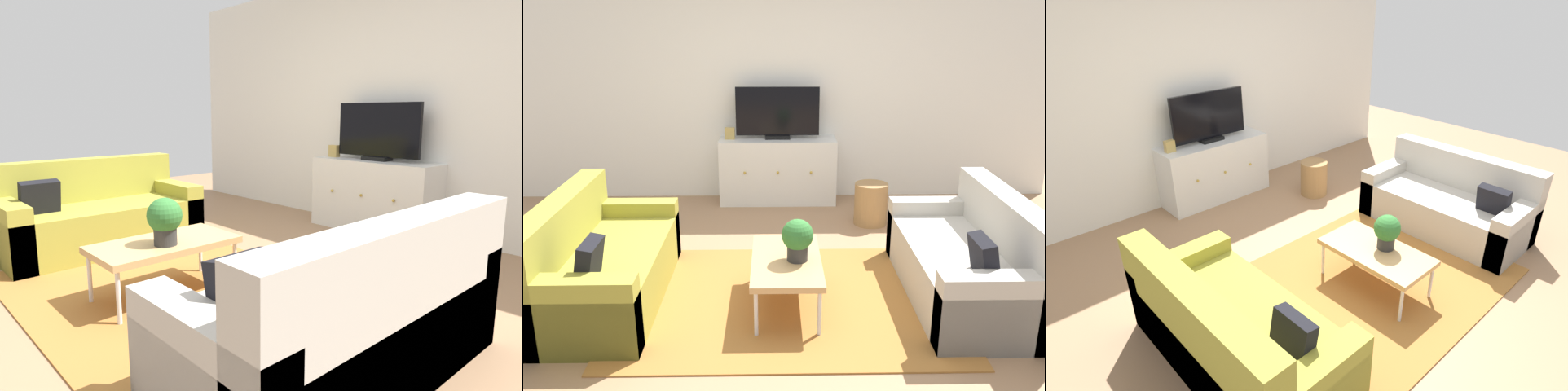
{
  "view_description": "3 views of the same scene",
  "coord_description": "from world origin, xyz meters",
  "views": [
    {
      "loc": [
        2.59,
        -1.7,
        1.23
      ],
      "look_at": [
        0.0,
        0.64,
        0.59
      ],
      "focal_mm": 31.02,
      "sensor_mm": 36.0,
      "label": 1
    },
    {
      "loc": [
        -0.09,
        -3.98,
        2.06
      ],
      "look_at": [
        0.0,
        0.64,
        0.59
      ],
      "focal_mm": 38.5,
      "sensor_mm": 36.0,
      "label": 2
    },
    {
      "loc": [
        -2.53,
        -2.06,
        2.42
      ],
      "look_at": [
        0.0,
        0.64,
        0.59
      ],
      "focal_mm": 29.22,
      "sensor_mm": 36.0,
      "label": 3
    }
  ],
  "objects": [
    {
      "name": "area_rug",
      "position": [
        0.0,
        -0.15,
        0.01
      ],
      "size": [
        2.5,
        1.9,
        0.01
      ],
      "primitive_type": "cube",
      "color": "#9E662D",
      "rests_on": "ground_plane"
    },
    {
      "name": "mantel_clock",
      "position": [
        -0.58,
        2.27,
        0.81
      ],
      "size": [
        0.11,
        0.07,
        0.13
      ],
      "primitive_type": "cube",
      "color": "tan",
      "rests_on": "tv_console"
    },
    {
      "name": "couch_left_side",
      "position": [
        -1.43,
        -0.1,
        0.27
      ],
      "size": [
        0.82,
        1.7,
        0.8
      ],
      "color": "olive",
      "rests_on": "ground_plane"
    },
    {
      "name": "flat_screen_tv",
      "position": [
        -0.04,
        2.29,
        1.04
      ],
      "size": [
        0.94,
        0.16,
        0.59
      ],
      "color": "black",
      "rests_on": "tv_console"
    },
    {
      "name": "wicker_basket",
      "position": [
        0.92,
        1.5,
        0.22
      ],
      "size": [
        0.34,
        0.34,
        0.44
      ],
      "primitive_type": "cylinder",
      "color": "#9E7547",
      "rests_on": "ground_plane"
    },
    {
      "name": "tv_console",
      "position": [
        -0.04,
        2.27,
        0.37
      ],
      "size": [
        1.32,
        0.47,
        0.75
      ],
      "color": "silver",
      "rests_on": "ground_plane"
    },
    {
      "name": "couch_right_side",
      "position": [
        1.43,
        -0.1,
        0.27
      ],
      "size": [
        0.82,
        1.7,
        0.8
      ],
      "color": "#B2ADA3",
      "rests_on": "ground_plane"
    },
    {
      "name": "wall_back",
      "position": [
        0.0,
        2.55,
        1.35
      ],
      "size": [
        6.4,
        0.12,
        2.7
      ],
      "primitive_type": "cube",
      "color": "silver",
      "rests_on": "ground_plane"
    },
    {
      "name": "potted_plant",
      "position": [
        0.08,
        -0.26,
        0.56
      ],
      "size": [
        0.23,
        0.23,
        0.31
      ],
      "color": "#2D2D2D",
      "rests_on": "coffee_table"
    },
    {
      "name": "coffee_table",
      "position": [
        0.0,
        -0.23,
        0.35
      ],
      "size": [
        0.51,
        0.94,
        0.38
      ],
      "color": "tan",
      "rests_on": "ground_plane"
    },
    {
      "name": "ground_plane",
      "position": [
        0.0,
        0.0,
        0.0
      ],
      "size": [
        10.0,
        10.0,
        0.0
      ],
      "primitive_type": "plane",
      "color": "#997251"
    }
  ]
}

